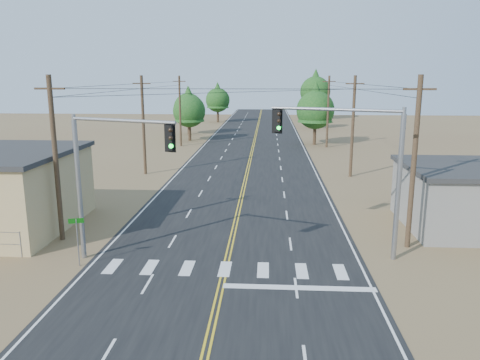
{
  "coord_description": "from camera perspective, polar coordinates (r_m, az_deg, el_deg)",
  "views": [
    {
      "loc": [
        2.18,
        -14.8,
        9.89
      ],
      "look_at": [
        0.43,
        13.92,
        3.5
      ],
      "focal_mm": 35.0,
      "sensor_mm": 36.0,
      "label": 1
    }
  ],
  "objects": [
    {
      "name": "utility_pole_left_near",
      "position": [
        30.03,
        -21.56,
        2.5
      ],
      "size": [
        1.8,
        0.3,
        10.0
      ],
      "color": "#4C3826",
      "rests_on": "ground"
    },
    {
      "name": "utility_pole_right_mid",
      "position": [
        47.78,
        13.59,
        6.44
      ],
      "size": [
        1.8,
        0.3,
        10.0
      ],
      "color": "#4C3826",
      "rests_on": "ground"
    },
    {
      "name": "utility_pole_left_far",
      "position": [
        68.16,
        -7.32,
        8.41
      ],
      "size": [
        1.8,
        0.3,
        10.0
      ],
      "color": "#4C3826",
      "rests_on": "ground"
    },
    {
      "name": "road",
      "position": [
        45.93,
        0.68,
        0.1
      ],
      "size": [
        15.0,
        200.0,
        0.02
      ],
      "primitive_type": "cube",
      "color": "black",
      "rests_on": "ground"
    },
    {
      "name": "utility_pole_left_mid",
      "position": [
        48.72,
        -11.69,
        6.64
      ],
      "size": [
        1.8,
        0.3,
        10.0
      ],
      "color": "#4C3826",
      "rests_on": "ground"
    },
    {
      "name": "tree_left_near",
      "position": [
        73.75,
        -6.22,
        8.76
      ],
      "size": [
        5.05,
        5.05,
        8.42
      ],
      "color": "#3F2D1E",
      "rests_on": "ground"
    },
    {
      "name": "tree_right_near",
      "position": [
        69.84,
        9.2,
        8.88
      ],
      "size": [
        5.54,
        5.54,
        9.24
      ],
      "color": "#3F2D1E",
      "rests_on": "ground"
    },
    {
      "name": "signal_mast_right",
      "position": [
        26.39,
        14.36,
        2.96
      ],
      "size": [
        6.97,
        2.88,
        8.35
      ],
      "rotation": [
        0.0,
        0.0,
        -0.37
      ],
      "color": "gray",
      "rests_on": "ground"
    },
    {
      "name": "signal_mast_left",
      "position": [
        25.25,
        -16.24,
        1.69
      ],
      "size": [
        5.97,
        2.45,
        7.96
      ],
      "rotation": [
        0.0,
        0.0,
        -0.35
      ],
      "color": "gray",
      "rests_on": "ground"
    },
    {
      "name": "tree_left_far",
      "position": [
        103.79,
        -2.74,
        10.0
      ],
      "size": [
        5.26,
        5.26,
        8.76
      ],
      "color": "#3F2D1E",
      "rests_on": "ground"
    },
    {
      "name": "tree_right_mid",
      "position": [
        92.34,
        8.99,
        9.05
      ],
      "size": [
        4.45,
        4.45,
        7.42
      ],
      "color": "#3F2D1E",
      "rests_on": "ground"
    },
    {
      "name": "ground",
      "position": [
        17.94,
        -4.37,
        -20.98
      ],
      "size": [
        220.0,
        220.0,
        0.0
      ],
      "primitive_type": "plane",
      "color": "olive",
      "rests_on": "ground"
    },
    {
      "name": "utility_pole_right_far",
      "position": [
        67.49,
        10.67,
        8.25
      ],
      "size": [
        1.8,
        0.3,
        10.0
      ],
      "color": "#4C3826",
      "rests_on": "ground"
    },
    {
      "name": "tree_right_far",
      "position": [
        112.22,
        9.17,
        10.97
      ],
      "size": [
        7.01,
        7.01,
        11.69
      ],
      "color": "#3F2D1E",
      "rests_on": "ground"
    },
    {
      "name": "street_sign",
      "position": [
        26.18,
        -19.24,
        -6.27
      ],
      "size": [
        0.76,
        0.26,
        2.64
      ],
      "rotation": [
        0.0,
        0.0,
        0.3
      ],
      "color": "gray",
      "rests_on": "ground"
    },
    {
      "name": "utility_pole_right_near",
      "position": [
        28.47,
        20.44,
        2.08
      ],
      "size": [
        1.8,
        0.3,
        10.0
      ],
      "color": "#4C3826",
      "rests_on": "ground"
    },
    {
      "name": "tree_left_mid",
      "position": [
        82.27,
        -6.33,
        9.11
      ],
      "size": [
        5.01,
        5.01,
        8.35
      ],
      "color": "#3F2D1E",
      "rests_on": "ground"
    }
  ]
}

